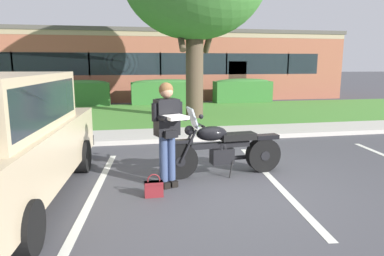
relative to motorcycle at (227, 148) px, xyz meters
name	(u,v)px	position (x,y,z in m)	size (l,w,h in m)	color
ground_plane	(230,187)	(-0.13, -0.66, -0.49)	(140.00, 140.00, 0.00)	#424247
curb_strip	(190,139)	(-0.13, 2.84, -0.43)	(60.00, 0.20, 0.12)	#B7B2A8
concrete_walk	(184,134)	(-0.13, 3.69, -0.45)	(60.00, 1.50, 0.08)	#B7B2A8
grass_lawn	(166,114)	(-0.13, 7.76, -0.46)	(60.00, 6.65, 0.06)	#478433
stall_stripe_0	(95,192)	(-2.30, -0.46, -0.49)	(0.12, 4.40, 0.01)	silver
stall_stripe_1	(273,180)	(0.69, -0.46, -0.49)	(0.12, 4.40, 0.01)	silver
motorcycle	(227,148)	(0.00, 0.00, 0.00)	(2.24, 0.82, 1.26)	black
rider_person	(168,126)	(-1.13, -0.42, 0.52)	(0.55, 0.65, 1.70)	black
handbag	(154,188)	(-1.40, -0.83, -0.34)	(0.28, 0.13, 0.36)	maroon
hedge_left	(82,93)	(-3.63, 11.08, 0.16)	(2.49, 0.90, 1.24)	#336B2D
hedge_center_left	(166,91)	(0.27, 11.08, 0.16)	(3.32, 0.90, 1.24)	#336B2D
hedge_center_right	(243,90)	(4.17, 11.08, 0.16)	(2.90, 0.90, 1.24)	#336B2D
brick_building	(153,65)	(0.16, 16.41, 1.40)	(20.86, 8.38, 3.77)	#93513D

